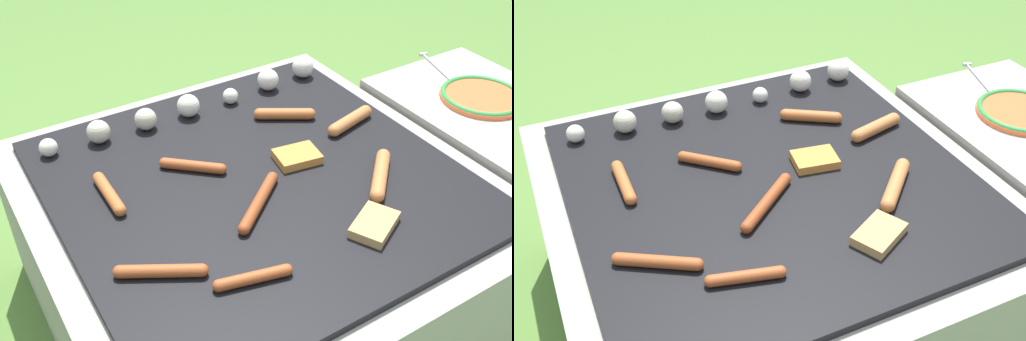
% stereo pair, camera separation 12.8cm
% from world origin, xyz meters
% --- Properties ---
extents(ground_plane, '(14.00, 14.00, 0.00)m').
position_xyz_m(ground_plane, '(0.00, 0.00, 0.00)').
color(ground_plane, '#567F38').
extents(grill, '(0.94, 0.94, 0.42)m').
position_xyz_m(grill, '(0.00, 0.00, 0.21)').
color(grill, '#9E998E').
rests_on(grill, ground_plane).
extents(side_ledge, '(0.40, 0.56, 0.42)m').
position_xyz_m(side_ledge, '(0.68, -0.05, 0.21)').
color(side_ledge, '#9E998E').
rests_on(side_ledge, ground_plane).
extents(sausage_front_center, '(0.14, 0.13, 0.03)m').
position_xyz_m(sausage_front_center, '(0.22, -0.15, 0.44)').
color(sausage_front_center, '#C6753D').
rests_on(sausage_front_center, grill).
extents(sausage_front_left, '(0.16, 0.13, 0.02)m').
position_xyz_m(sausage_front_left, '(-0.05, -0.08, 0.44)').
color(sausage_front_left, '#93421E').
rests_on(sausage_front_left, grill).
extents(sausage_back_left, '(0.03, 0.15, 0.03)m').
position_xyz_m(sausage_back_left, '(-0.29, 0.10, 0.44)').
color(sausage_back_left, '#B7602D').
rests_on(sausage_back_left, grill).
extents(sausage_back_center, '(0.13, 0.09, 0.03)m').
position_xyz_m(sausage_back_center, '(0.19, 0.17, 0.44)').
color(sausage_back_center, '#B7602D').
rests_on(sausage_back_center, grill).
extents(sausage_back_right, '(0.14, 0.05, 0.02)m').
position_xyz_m(sausage_back_right, '(-0.16, -0.25, 0.43)').
color(sausage_back_right, '#A34C23').
rests_on(sausage_back_right, grill).
extents(sausage_mid_left, '(0.12, 0.11, 0.02)m').
position_xyz_m(sausage_mid_left, '(-0.10, 0.10, 0.43)').
color(sausage_mid_left, '#A34C23').
rests_on(sausage_mid_left, grill).
extents(sausage_mid_right, '(0.15, 0.10, 0.02)m').
position_xyz_m(sausage_mid_right, '(-0.29, -0.15, 0.43)').
color(sausage_mid_right, '#A34C23').
rests_on(sausage_mid_right, grill).
extents(sausage_front_right, '(0.15, 0.06, 0.03)m').
position_xyz_m(sausage_front_right, '(0.30, 0.06, 0.44)').
color(sausage_front_right, '#C6753D').
rests_on(sausage_front_right, grill).
extents(bread_slice_right, '(0.12, 0.11, 0.02)m').
position_xyz_m(bread_slice_right, '(0.11, -0.26, 0.43)').
color(bread_slice_right, tan).
rests_on(bread_slice_right, grill).
extents(bread_slice_center, '(0.11, 0.09, 0.02)m').
position_xyz_m(bread_slice_center, '(0.11, 0.01, 0.43)').
color(bread_slice_center, '#D18438').
rests_on(bread_slice_center, grill).
extents(mushroom_row, '(0.76, 0.08, 0.06)m').
position_xyz_m(mushroom_row, '(0.04, 0.32, 0.45)').
color(mushroom_row, silver).
rests_on(mushroom_row, grill).
extents(plate_colorful, '(0.22, 0.22, 0.02)m').
position_xyz_m(plate_colorful, '(0.68, -0.02, 0.43)').
color(plate_colorful, orange).
rests_on(plate_colorful, side_ledge).
extents(fork_utensil, '(0.08, 0.21, 0.01)m').
position_xyz_m(fork_utensil, '(0.71, 0.16, 0.43)').
color(fork_utensil, silver).
rests_on(fork_utensil, side_ledge).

